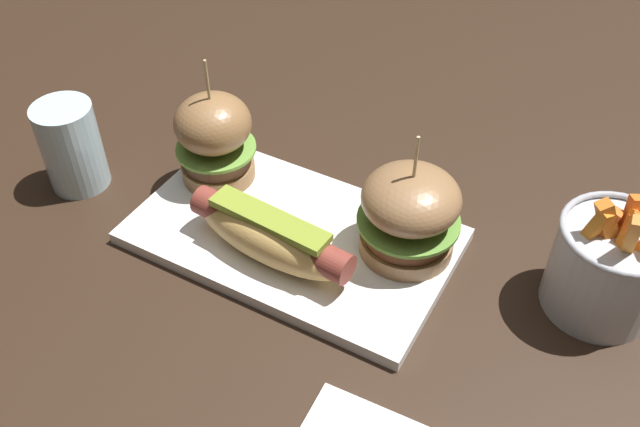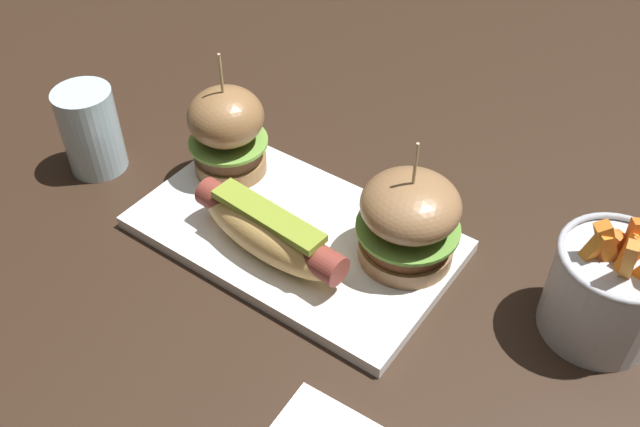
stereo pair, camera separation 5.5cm
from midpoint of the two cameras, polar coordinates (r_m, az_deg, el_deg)
The scene contains 7 objects.
ground_plane at distance 0.73m, azimuth -4.42°, elevation -2.32°, with size 3.00×3.00×0.00m, color black.
platter_main at distance 0.73m, azimuth -4.45°, elevation -1.94°, with size 0.33×0.19×0.01m, color white.
hot_dog at distance 0.68m, azimuth -6.26°, elevation -1.97°, with size 0.18×0.07×0.05m.
slider_left at distance 0.77m, azimuth -10.69°, elevation 6.03°, with size 0.09×0.09×0.15m.
slider_right at distance 0.67m, azimuth 5.00°, elevation -0.06°, with size 0.10×0.10×0.14m.
fries_bucket at distance 0.68m, azimuth 20.40°, elevation -4.10°, with size 0.11×0.11×0.15m.
water_glass at distance 0.82m, azimuth -21.53°, elevation 5.07°, with size 0.07×0.07×0.10m, color silver.
Camera 1 is at (0.28, -0.44, 0.52)m, focal length 39.07 mm.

